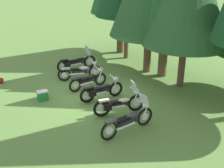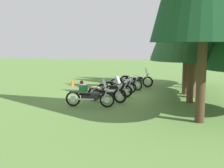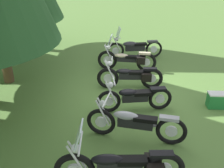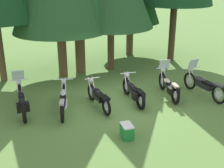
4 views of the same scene
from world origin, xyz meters
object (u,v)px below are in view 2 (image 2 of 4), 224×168
at_px(motorcycle_2, 120,86).
at_px(pine_tree_1, 194,2).
at_px(motorcycle_1, 126,83).
at_px(pine_tree_3, 194,14).
at_px(pine_tree_4, 193,10).
at_px(motorcycle_3, 114,89).
at_px(pine_tree_0, 198,2).
at_px(motorcycle_4, 106,93).
at_px(dropped_helmet, 82,82).
at_px(picnic_cooler, 83,88).
at_px(motorcycle_0, 136,80).
at_px(motorcycle_5, 91,97).
at_px(pine_tree_2, 188,9).
at_px(traffic_cone, 72,82).

height_order(motorcycle_2, pine_tree_1, pine_tree_1).
xyz_separation_m(motorcycle_1, pine_tree_3, (2.16, 4.00, 4.20)).
bearing_deg(pine_tree_4, motorcycle_3, -104.07).
distance_m(motorcycle_1, motorcycle_3, 2.72).
bearing_deg(pine_tree_0, motorcycle_4, -37.51).
bearing_deg(pine_tree_1, pine_tree_4, -6.56).
bearing_deg(dropped_helmet, motorcycle_3, 34.48).
distance_m(pine_tree_4, picnic_cooler, 8.23).
relative_size(pine_tree_1, dropped_helmet, 30.30).
relative_size(motorcycle_0, pine_tree_1, 0.28).
relative_size(motorcycle_3, motorcycle_5, 0.89).
distance_m(pine_tree_1, dropped_helmet, 9.82).
bearing_deg(picnic_cooler, motorcycle_0, 128.66).
bearing_deg(pine_tree_0, picnic_cooler, -62.19).
height_order(motorcycle_4, dropped_helmet, motorcycle_4).
bearing_deg(motorcycle_3, motorcycle_4, -87.28).
height_order(pine_tree_1, pine_tree_2, pine_tree_1).
bearing_deg(picnic_cooler, dropped_helmet, -162.57).
bearing_deg(motorcycle_4, motorcycle_3, 100.88).
bearing_deg(motorcycle_1, motorcycle_0, 89.00).
bearing_deg(traffic_cone, picnic_cooler, 32.22).
xyz_separation_m(pine_tree_1, pine_tree_4, (5.26, -0.60, -1.10)).
bearing_deg(motorcycle_4, picnic_cooler, 140.41).
distance_m(motorcycle_4, pine_tree_4, 6.09).
bearing_deg(traffic_cone, motorcycle_4, 33.29).
relative_size(motorcycle_0, motorcycle_4, 1.10).
bearing_deg(motorcycle_0, picnic_cooler, -135.28).
height_order(motorcycle_1, traffic_cone, motorcycle_1).
bearing_deg(pine_tree_4, motorcycle_2, -121.60).
relative_size(motorcycle_3, pine_tree_2, 0.27).
relative_size(motorcycle_4, traffic_cone, 4.61).
height_order(motorcycle_1, motorcycle_4, motorcycle_4).
relative_size(pine_tree_2, traffic_cone, 16.72).
bearing_deg(traffic_cone, dropped_helmet, 151.05).
height_order(motorcycle_5, pine_tree_3, pine_tree_3).
relative_size(motorcycle_2, pine_tree_2, 0.27).
bearing_deg(pine_tree_2, pine_tree_3, 13.88).
bearing_deg(motorcycle_3, motorcycle_1, 89.04).
distance_m(motorcycle_5, traffic_cone, 7.37).
height_order(motorcycle_3, traffic_cone, motorcycle_3).
xyz_separation_m(motorcycle_5, pine_tree_1, (-7.08, 5.46, 5.32)).
relative_size(motorcycle_1, pine_tree_1, 0.26).
relative_size(motorcycle_0, pine_tree_2, 0.30).
height_order(pine_tree_1, picnic_cooler, pine_tree_1).
bearing_deg(pine_tree_3, pine_tree_2, -166.12).
distance_m(motorcycle_2, dropped_helmet, 4.74).
bearing_deg(motorcycle_2, motorcycle_0, 74.77).
height_order(motorcycle_2, pine_tree_4, pine_tree_4).
height_order(motorcycle_1, motorcycle_3, motorcycle_3).
bearing_deg(motorcycle_0, motorcycle_4, -95.10).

